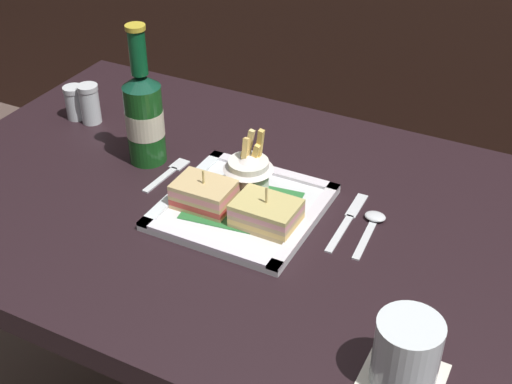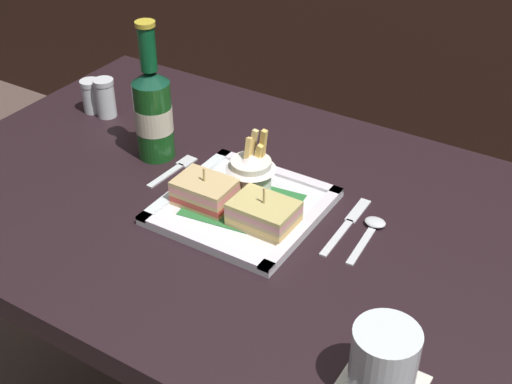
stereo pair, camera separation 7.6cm
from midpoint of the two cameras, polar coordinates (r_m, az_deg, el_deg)
name	(u,v)px [view 2 (the right image)]	position (r m, az deg, el deg)	size (l,w,h in m)	color
dining_table	(268,283)	(1.25, 2.78, -7.50)	(1.26, 0.75, 0.78)	black
square_plate	(243,207)	(1.15, 0.79, -1.26)	(0.25, 0.25, 0.02)	silver
sandwich_half_left	(205,192)	(1.15, -2.33, -0.03)	(0.10, 0.07, 0.07)	tan
sandwich_half_right	(264,214)	(1.10, 2.63, -1.84)	(0.10, 0.07, 0.07)	tan
fries_cup	(251,169)	(1.17, 1.46, 1.87)	(0.09, 0.09, 0.11)	silver
beer_bottle	(153,110)	(1.27, -6.74, 6.64)	(0.07, 0.07, 0.26)	#164E1A
water_glass	(383,365)	(0.87, 12.94, -13.74)	(0.08, 0.08, 0.09)	silver
fork	(174,170)	(1.26, -5.01, 1.80)	(0.03, 0.12, 0.00)	silver
knife	(347,224)	(1.14, 9.40, -2.68)	(0.02, 0.17, 0.00)	silver
spoon	(371,229)	(1.13, 11.35, -3.03)	(0.03, 0.13, 0.01)	silver
salt_shaker	(92,98)	(1.47, -11.88, 7.54)	(0.04, 0.04, 0.07)	silver
pepper_shaker	(106,100)	(1.45, -10.77, 7.39)	(0.04, 0.04, 0.08)	silver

